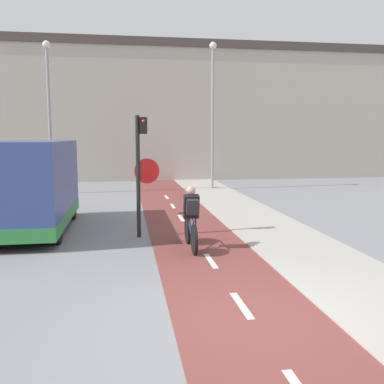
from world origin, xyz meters
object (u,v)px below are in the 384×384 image
(traffic_light_pole, at_px, (141,163))
(van, at_px, (31,187))
(street_lamp_far, at_px, (49,102))
(street_lamp_sidewalk, at_px, (213,102))
(cyclist_near, at_px, (191,220))

(traffic_light_pole, bearing_deg, van, 158.41)
(street_lamp_far, relative_size, van, 1.38)
(van, bearing_deg, street_lamp_far, 95.22)
(traffic_light_pole, relative_size, street_lamp_sidewalk, 0.44)
(traffic_light_pole, xyz_separation_m, street_lamp_sidewalk, (4.02, 10.09, 2.44))
(street_lamp_sidewalk, bearing_deg, cyclist_near, -104.06)
(street_lamp_sidewalk, xyz_separation_m, cyclist_near, (-2.90, -11.58, -3.74))
(street_lamp_sidewalk, bearing_deg, traffic_light_pole, -111.74)
(traffic_light_pole, relative_size, van, 0.64)
(cyclist_near, distance_m, van, 5.06)
(traffic_light_pole, xyz_separation_m, cyclist_near, (1.12, -1.48, -1.30))
(street_lamp_sidewalk, height_order, cyclist_near, street_lamp_sidewalk)
(van, bearing_deg, street_lamp_sidewalk, 51.16)
(van, bearing_deg, cyclist_near, -32.65)
(street_lamp_far, bearing_deg, cyclist_near, -65.68)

